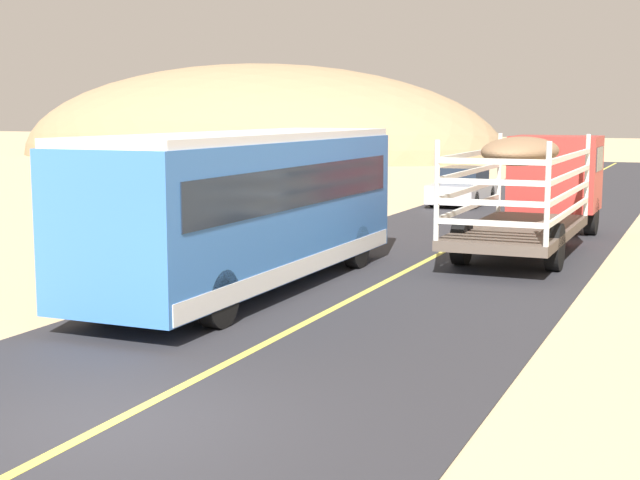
{
  "coord_description": "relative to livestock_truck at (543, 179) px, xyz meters",
  "views": [
    {
      "loc": [
        6.35,
        -8.54,
        3.66
      ],
      "look_at": [
        0.0,
        6.19,
        1.39
      ],
      "focal_mm": 51.34,
      "sensor_mm": 36.0,
      "label": 1
    }
  ],
  "objects": [
    {
      "name": "ground_plane",
      "position": [
        -2.01,
        -17.08,
        -1.79
      ],
      "size": [
        240.0,
        240.0,
        0.0
      ],
      "primitive_type": "plane",
      "color": "#CCB284"
    },
    {
      "name": "road_surface",
      "position": [
        -2.01,
        -17.08,
        -1.78
      ],
      "size": [
        8.0,
        120.0,
        0.02
      ],
      "primitive_type": "cube",
      "color": "#2D2D33",
      "rests_on": "ground"
    },
    {
      "name": "road_centre_line",
      "position": [
        -2.01,
        -17.08,
        -1.77
      ],
      "size": [
        0.16,
        117.6,
        0.0
      ],
      "primitive_type": "cube",
      "color": "#D8CC4C",
      "rests_on": "road_surface"
    },
    {
      "name": "livestock_truck",
      "position": [
        0.0,
        0.0,
        0.0
      ],
      "size": [
        2.53,
        9.7,
        3.02
      ],
      "color": "#B2332D",
      "rests_on": "road_surface"
    },
    {
      "name": "bus",
      "position": [
        -4.33,
        -9.18,
        -0.04
      ],
      "size": [
        2.54,
        10.0,
        3.21
      ],
      "color": "#3872C6",
      "rests_on": "road_surface"
    },
    {
      "name": "car_far",
      "position": [
        -4.66,
        9.38,
        -1.1
      ],
      "size": [
        1.8,
        4.4,
        1.46
      ],
      "color": "silver",
      "rests_on": "road_surface"
    },
    {
      "name": "boulder_near_shoulder",
      "position": [
        -23.36,
        9.97,
        -1.15
      ],
      "size": [
        1.43,
        1.25,
        1.28
      ],
      "primitive_type": "ellipsoid",
      "color": "gray",
      "rests_on": "ground"
    },
    {
      "name": "distant_hill",
      "position": [
        -30.03,
        39.79,
        -1.79
      ],
      "size": [
        41.38,
        22.88,
        14.71
      ],
      "primitive_type": "ellipsoid",
      "color": "#997C5A",
      "rests_on": "ground"
    }
  ]
}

